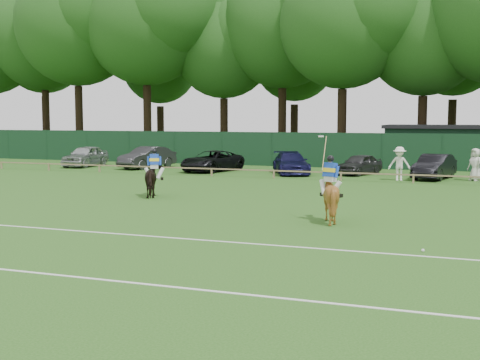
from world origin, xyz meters
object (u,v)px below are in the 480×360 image
at_px(suv_black, 212,161).
at_px(sedan_silver, 85,156).
at_px(sedan_grey, 147,157).
at_px(utility_shed, 445,146).
at_px(hatch_grey, 359,164).
at_px(spectator_right, 475,165).
at_px(horse_chestnut, 330,197).
at_px(spectator_left, 399,164).
at_px(sedan_navy, 291,163).
at_px(estate_black, 434,167).
at_px(horse_dark, 154,179).
at_px(polo_ball, 423,250).

bearing_deg(suv_black, sedan_silver, -170.62).
bearing_deg(sedan_silver, suv_black, -8.05).
bearing_deg(sedan_grey, utility_shed, 35.51).
xyz_separation_m(hatch_grey, spectator_right, (6.84, -1.63, 0.28)).
xyz_separation_m(horse_chestnut, spectator_left, (0.50, 15.63, 0.08)).
height_order(horse_chestnut, sedan_navy, horse_chestnut).
bearing_deg(horse_chestnut, sedan_grey, -23.69).
bearing_deg(spectator_right, utility_shed, 140.50).
xyz_separation_m(suv_black, spectator_left, (12.39, -1.90, 0.27)).
bearing_deg(estate_black, horse_dark, -118.73).
relative_size(horse_chestnut, polo_ball, 19.57).
height_order(estate_black, polo_ball, estate_black).
bearing_deg(polo_ball, suv_black, 125.42).
relative_size(sedan_grey, estate_black, 1.05).
bearing_deg(spectator_left, spectator_right, 8.95).
distance_m(sedan_silver, spectator_right, 26.81).
bearing_deg(sedan_grey, estate_black, 10.07).
height_order(sedan_grey, sedan_navy, sedan_grey).
distance_m(horse_dark, utility_shed, 25.08).
height_order(sedan_grey, estate_black, sedan_grey).
distance_m(horse_dark, sedan_navy, 13.69).
bearing_deg(spectator_right, sedan_navy, -145.27).
bearing_deg(horse_chestnut, sedan_navy, -46.68).
height_order(sedan_grey, suv_black, sedan_grey).
bearing_deg(sedan_silver, estate_black, -6.48).
relative_size(horse_dark, sedan_navy, 0.40).
relative_size(sedan_navy, polo_ball, 52.69).
xyz_separation_m(sedan_grey, spectator_left, (17.72, -2.72, 0.20)).
height_order(sedan_navy, spectator_left, spectator_left).
relative_size(sedan_silver, sedan_navy, 0.95).
height_order(sedan_navy, polo_ball, sedan_navy).
relative_size(horse_dark, utility_shed, 0.23).
relative_size(horse_dark, suv_black, 0.39).
distance_m(sedan_navy, spectator_right, 11.01).
bearing_deg(spectator_right, estate_black, -150.99).
height_order(suv_black, hatch_grey, suv_black).
bearing_deg(spectator_left, sedan_silver, 164.58).
bearing_deg(hatch_grey, sedan_grey, -159.11).
bearing_deg(horse_dark, sedan_grey, -88.09).
distance_m(sedan_silver, utility_shed, 25.99).
bearing_deg(sedan_grey, horse_chestnut, -33.63).
height_order(horse_dark, utility_shed, utility_shed).
distance_m(horse_chestnut, hatch_grey, 18.71).
relative_size(horse_chestnut, suv_black, 0.36).
relative_size(sedan_grey, utility_shed, 0.55).
bearing_deg(suv_black, utility_shed, 44.91).
relative_size(sedan_grey, sedan_navy, 0.97).
height_order(horse_chestnut, sedan_silver, horse_chestnut).
relative_size(horse_dark, polo_ball, 21.29).
distance_m(sedan_grey, spectator_right, 21.80).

